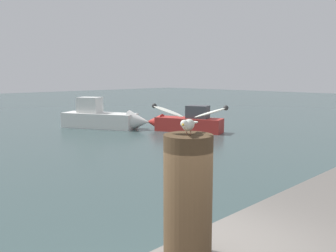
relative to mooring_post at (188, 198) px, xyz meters
name	(u,v)px	position (x,y,z in m)	size (l,w,h in m)	color
mooring_post	(188,198)	(0.00, 0.00, 0.00)	(0.43, 0.43, 1.13)	#4C3823
seagull	(188,119)	(0.00, 0.00, 0.70)	(0.40, 0.64, 0.26)	tan
boat_white	(107,119)	(10.18, 15.64, -1.51)	(3.54, 5.43, 1.94)	silver
boat_red	(183,122)	(12.50, 11.66, -1.58)	(2.58, 4.53, 1.53)	#B72D28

